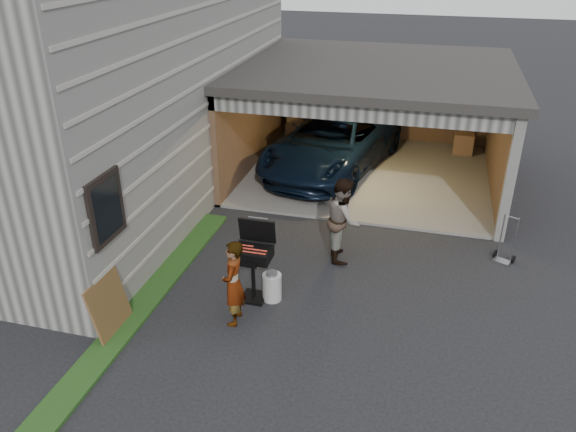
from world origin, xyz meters
name	(u,v)px	position (x,y,z in m)	size (l,w,h in m)	color
ground	(275,309)	(0.00, 0.00, 0.00)	(80.00, 80.00, 0.00)	black
house	(77,77)	(-6.00, 4.00, 2.75)	(7.00, 11.00, 5.50)	#474744
groundcover_strip	(129,321)	(-2.25, -1.00, 0.03)	(0.50, 8.00, 0.06)	#193814
garage	(375,103)	(0.76, 6.79, 1.87)	(6.80, 6.30, 2.90)	#605E59
minivan	(332,145)	(-0.26, 6.47, 0.73)	(2.43, 5.28, 1.47)	black
woman	(233,283)	(-0.55, -0.50, 0.75)	(0.55, 0.36, 1.51)	silver
man	(343,219)	(0.80, 2.02, 0.84)	(0.82, 0.64, 1.68)	#49241D
bbq_grill	(253,256)	(-0.45, 0.24, 0.86)	(0.65, 0.57, 1.45)	black
propane_tank	(272,287)	(-0.13, 0.27, 0.25)	(0.34, 0.34, 0.50)	silver
plywood_panel	(109,305)	(-2.40, -1.24, 0.49)	(0.04, 0.89, 1.00)	#4E3C1A
hand_truck	(504,253)	(3.93, 2.69, 0.19)	(0.45, 0.41, 0.97)	gray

